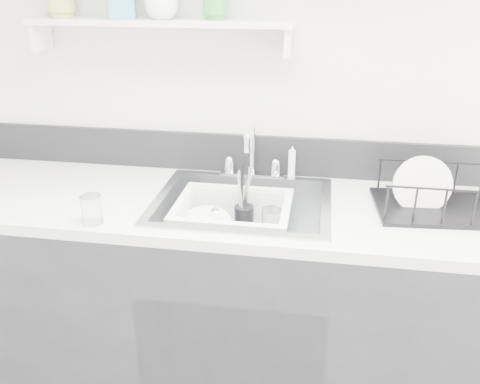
% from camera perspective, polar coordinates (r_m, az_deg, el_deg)
% --- Properties ---
extents(counter_run, '(3.20, 0.62, 0.92)m').
position_cam_1_polar(counter_run, '(2.09, 0.23, -12.66)').
color(counter_run, '#242427').
rests_on(counter_run, ground).
extents(backsplash, '(3.20, 0.02, 0.16)m').
position_cam_1_polar(backsplash, '(2.10, 1.55, 4.25)').
color(backsplash, black).
rests_on(backsplash, counter_run).
extents(sink, '(0.64, 0.52, 0.20)m').
position_cam_1_polar(sink, '(1.89, 0.25, -3.57)').
color(sink, silver).
rests_on(sink, counter_run).
extents(faucet, '(0.26, 0.18, 0.23)m').
position_cam_1_polar(faucet, '(2.05, 1.34, 3.25)').
color(faucet, silver).
rests_on(faucet, counter_run).
extents(side_sprayer, '(0.03, 0.03, 0.14)m').
position_cam_1_polar(side_sprayer, '(2.04, 5.83, 3.33)').
color(side_sprayer, white).
rests_on(side_sprayer, counter_run).
extents(wall_shelf, '(1.00, 0.16, 0.12)m').
position_cam_1_polar(wall_shelf, '(2.00, -9.08, 18.09)').
color(wall_shelf, silver).
rests_on(wall_shelf, room_shell).
extents(wash_tub, '(0.50, 0.44, 0.16)m').
position_cam_1_polar(wash_tub, '(1.89, -0.78, -3.49)').
color(wash_tub, white).
rests_on(wash_tub, sink).
extents(plate_stack, '(0.26, 0.25, 0.10)m').
position_cam_1_polar(plate_stack, '(1.90, -3.81, -4.71)').
color(plate_stack, white).
rests_on(plate_stack, wash_tub).
extents(utensil_cup, '(0.07, 0.07, 0.25)m').
position_cam_1_polar(utensil_cup, '(1.97, 0.45, -2.64)').
color(utensil_cup, black).
rests_on(utensil_cup, wash_tub).
extents(ladle, '(0.25, 0.30, 0.08)m').
position_cam_1_polar(ladle, '(1.90, -1.79, -4.16)').
color(ladle, silver).
rests_on(ladle, wash_tub).
extents(tumbler_in_tub, '(0.10, 0.10, 0.11)m').
position_cam_1_polar(tumbler_in_tub, '(1.92, 3.59, -3.49)').
color(tumbler_in_tub, white).
rests_on(tumbler_in_tub, wash_tub).
extents(tumbler_counter, '(0.08, 0.08, 0.10)m').
position_cam_1_polar(tumbler_counter, '(1.75, -16.31, -1.89)').
color(tumbler_counter, white).
rests_on(tumbler_counter, counter_run).
extents(dish_rack, '(0.43, 0.33, 0.14)m').
position_cam_1_polar(dish_rack, '(1.89, 21.22, 0.09)').
color(dish_rack, black).
rests_on(dish_rack, counter_run).
extents(bowl_small, '(0.12, 0.12, 0.03)m').
position_cam_1_polar(bowl_small, '(1.85, 3.03, -5.85)').
color(bowl_small, white).
rests_on(bowl_small, wash_tub).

